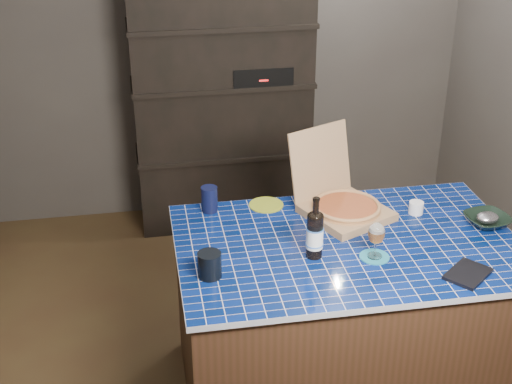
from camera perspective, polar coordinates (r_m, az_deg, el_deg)
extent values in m
plane|color=brown|center=(4.05, 0.55, -12.39)|extent=(3.50, 3.50, 0.00)
plane|color=#534E47|center=(5.04, -3.15, 11.74)|extent=(3.50, 0.00, 3.50)
cube|color=black|center=(4.93, -2.72, 7.16)|extent=(1.20, 0.40, 1.80)
cube|color=black|center=(4.85, 0.27, 9.65)|extent=(0.40, 0.32, 0.12)
cube|color=#3F2519|center=(3.57, 6.98, -10.22)|extent=(1.55, 0.97, 0.84)
cube|color=#041547|center=(3.33, 7.39, -4.23)|extent=(1.59, 1.01, 0.03)
cube|color=#9D7751|center=(3.53, 7.24, -1.65)|extent=(0.47, 0.47, 0.04)
cube|color=#9D7751|center=(3.59, 5.16, 2.46)|extent=(0.36, 0.22, 0.35)
cylinder|color=#B07949|center=(3.51, 7.26, -1.29)|extent=(0.33, 0.33, 0.01)
cylinder|color=maroon|center=(3.51, 7.27, -1.14)|extent=(0.29, 0.29, 0.01)
torus|color=#B07949|center=(3.51, 7.27, -1.08)|extent=(0.33, 0.33, 0.02)
cylinder|color=black|center=(3.15, 4.72, -3.56)|extent=(0.07, 0.07, 0.20)
ellipsoid|color=black|center=(3.10, 4.79, -1.93)|extent=(0.07, 0.07, 0.04)
cylinder|color=black|center=(3.07, 4.82, -1.14)|extent=(0.03, 0.03, 0.08)
cylinder|color=white|center=(3.15, 4.71, -3.71)|extent=(0.07, 0.07, 0.09)
cylinder|color=#4381E4|center=(3.17, 4.69, -4.17)|extent=(0.08, 0.08, 0.01)
cylinder|color=#4381E4|center=(3.13, 4.75, -2.95)|extent=(0.08, 0.08, 0.01)
cylinder|color=teal|center=(3.22, 9.45, -5.13)|extent=(0.13, 0.13, 0.01)
cylinder|color=white|center=(3.22, 9.46, -5.05)|extent=(0.07, 0.07, 0.00)
cylinder|color=white|center=(3.20, 9.51, -4.48)|extent=(0.01, 0.01, 0.07)
ellipsoid|color=white|center=(3.16, 9.61, -3.28)|extent=(0.07, 0.07, 0.10)
cylinder|color=#B0601C|center=(3.17, 9.60, -3.42)|extent=(0.06, 0.06, 0.05)
cylinder|color=white|center=(3.15, 9.64, -2.98)|extent=(0.06, 0.06, 0.02)
cylinder|color=black|center=(3.03, -3.73, -5.83)|extent=(0.10, 0.10, 0.11)
cube|color=black|center=(3.19, 16.59, -6.29)|extent=(0.25, 0.24, 0.02)
imported|color=black|center=(3.60, 18.01, -2.17)|extent=(0.24, 0.24, 0.05)
ellipsoid|color=#AAA8B3|center=(3.59, 18.04, -1.97)|extent=(0.11, 0.09, 0.05)
cylinder|color=white|center=(3.61, 12.68, -1.23)|extent=(0.07, 0.07, 0.06)
cylinder|color=black|center=(3.54, -3.75, -0.58)|extent=(0.08, 0.08, 0.13)
cylinder|color=#919D21|center=(3.61, 0.82, -1.04)|extent=(0.17, 0.17, 0.01)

